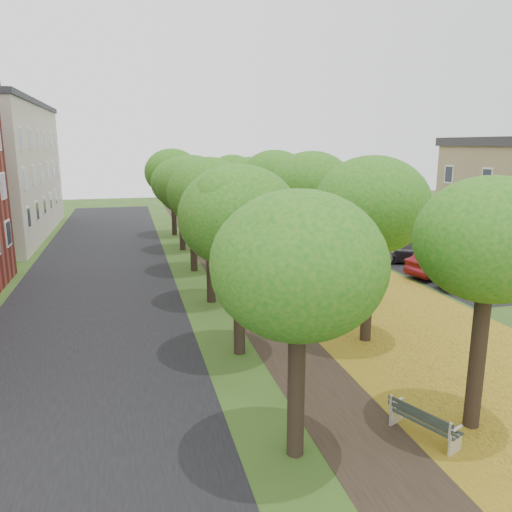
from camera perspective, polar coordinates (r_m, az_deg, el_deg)
ground at (r=13.46m, az=13.93°, el=-19.71°), size 120.00×120.00×0.00m
street_asphalt at (r=25.96m, az=-17.88°, el=-3.90°), size 8.00×70.00×0.01m
footpath at (r=26.51m, az=-1.49°, el=-2.93°), size 3.20×70.00×0.01m
leaf_verge at (r=28.02m, az=8.53°, el=-2.21°), size 7.50×70.00×0.01m
parking_lot at (r=33.01m, az=21.57°, el=-0.70°), size 9.00×16.00×0.01m
tree_row_west at (r=25.25m, az=-6.46°, el=7.21°), size 3.94×33.94×6.47m
tree_row_east at (r=26.35m, az=4.02°, el=7.48°), size 3.94×33.94×6.47m
bench at (r=13.57m, az=18.58°, el=-17.53°), size 1.20×1.87×0.86m
car_silver at (r=27.11m, az=24.18°, el=-2.26°), size 4.17×2.42×1.33m
car_red at (r=29.35m, az=20.68°, el=-0.72°), size 4.81×2.77×1.50m
car_grey at (r=32.16m, az=17.20°, el=0.57°), size 5.25×3.45×1.41m
car_white at (r=32.73m, az=16.58°, el=0.84°), size 5.21×2.43×1.44m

